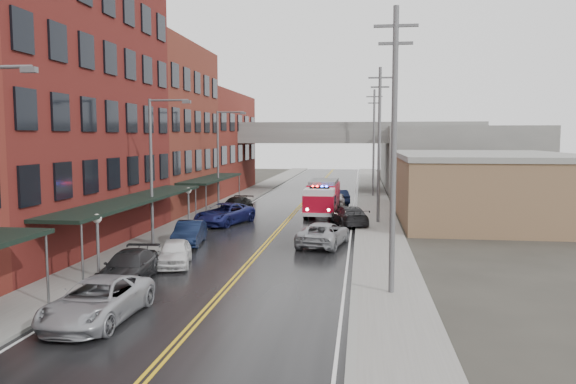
{
  "coord_description": "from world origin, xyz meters",
  "views": [
    {
      "loc": [
        5.89,
        -8.66,
        6.69
      ],
      "look_at": [
        0.95,
        28.89,
        3.0
      ],
      "focal_mm": 35.0,
      "sensor_mm": 36.0,
      "label": 1
    }
  ],
  "objects": [
    {
      "name": "road",
      "position": [
        0.0,
        30.0,
        0.01
      ],
      "size": [
        11.0,
        160.0,
        0.02
      ],
      "primitive_type": "cube",
      "color": "black",
      "rests_on": "ground"
    },
    {
      "name": "sidewalk_left",
      "position": [
        -7.3,
        30.0,
        0.07
      ],
      "size": [
        3.0,
        160.0,
        0.15
      ],
      "primitive_type": "cube",
      "color": "slate",
      "rests_on": "ground"
    },
    {
      "name": "sidewalk_right",
      "position": [
        7.3,
        30.0,
        0.07
      ],
      "size": [
        3.0,
        160.0,
        0.15
      ],
      "primitive_type": "cube",
      "color": "slate",
      "rests_on": "ground"
    },
    {
      "name": "curb_left",
      "position": [
        -5.65,
        30.0,
        0.07
      ],
      "size": [
        0.3,
        160.0,
        0.15
      ],
      "primitive_type": "cube",
      "color": "gray",
      "rests_on": "ground"
    },
    {
      "name": "curb_right",
      "position": [
        5.65,
        30.0,
        0.07
      ],
      "size": [
        0.3,
        160.0,
        0.15
      ],
      "primitive_type": "cube",
      "color": "gray",
      "rests_on": "ground"
    },
    {
      "name": "brick_building_b",
      "position": [
        -13.3,
        23.0,
        9.0
      ],
      "size": [
        9.0,
        20.0,
        18.0
      ],
      "primitive_type": "cube",
      "color": "maroon",
      "rests_on": "ground"
    },
    {
      "name": "brick_building_c",
      "position": [
        -13.3,
        40.5,
        7.5
      ],
      "size": [
        9.0,
        15.0,
        15.0
      ],
      "primitive_type": "cube",
      "color": "maroon",
      "rests_on": "ground"
    },
    {
      "name": "brick_building_far",
      "position": [
        -13.3,
        58.0,
        6.0
      ],
      "size": [
        9.0,
        20.0,
        12.0
      ],
      "primitive_type": "cube",
      "color": "maroon",
      "rests_on": "ground"
    },
    {
      "name": "tan_building",
      "position": [
        16.0,
        40.0,
        2.5
      ],
      "size": [
        14.0,
        22.0,
        5.0
      ],
      "primitive_type": "cube",
      "color": "brown",
      "rests_on": "ground"
    },
    {
      "name": "right_far_block",
      "position": [
        18.0,
        70.0,
        4.0
      ],
      "size": [
        18.0,
        30.0,
        8.0
      ],
      "primitive_type": "cube",
      "color": "slate",
      "rests_on": "ground"
    },
    {
      "name": "awning_1",
      "position": [
        -7.49,
        23.0,
        2.99
      ],
      "size": [
        2.6,
        18.0,
        3.09
      ],
      "color": "black",
      "rests_on": "ground"
    },
    {
      "name": "awning_2",
      "position": [
        -7.49,
        40.5,
        2.99
      ],
      "size": [
        2.6,
        13.0,
        3.09
      ],
      "color": "black",
      "rests_on": "ground"
    },
    {
      "name": "globe_lamp_1",
      "position": [
        -6.4,
        16.0,
        2.31
      ],
      "size": [
        0.44,
        0.44,
        3.12
      ],
      "color": "#59595B",
      "rests_on": "ground"
    },
    {
      "name": "globe_lamp_2",
      "position": [
        -6.4,
        30.0,
        2.31
      ],
      "size": [
        0.44,
        0.44,
        3.12
      ],
      "color": "#59595B",
      "rests_on": "ground"
    },
    {
      "name": "street_lamp_1",
      "position": [
        -6.55,
        24.0,
        5.19
      ],
      "size": [
        2.64,
        0.22,
        9.0
      ],
      "color": "#59595B",
      "rests_on": "ground"
    },
    {
      "name": "street_lamp_2",
      "position": [
        -6.55,
        40.0,
        5.19
      ],
      "size": [
        2.64,
        0.22,
        9.0
      ],
      "color": "#59595B",
      "rests_on": "ground"
    },
    {
      "name": "utility_pole_0",
      "position": [
        7.2,
        15.0,
        6.31
      ],
      "size": [
        1.8,
        0.24,
        12.0
      ],
      "color": "#59595B",
      "rests_on": "ground"
    },
    {
      "name": "utility_pole_1",
      "position": [
        7.2,
        35.0,
        6.31
      ],
      "size": [
        1.8,
        0.24,
        12.0
      ],
      "color": "#59595B",
      "rests_on": "ground"
    },
    {
      "name": "utility_pole_2",
      "position": [
        7.2,
        55.0,
        6.31
      ],
      "size": [
        1.8,
        0.24,
        12.0
      ],
      "color": "#59595B",
      "rests_on": "ground"
    },
    {
      "name": "overpass",
      "position": [
        0.0,
        62.0,
        5.99
      ],
      "size": [
        40.0,
        10.0,
        7.5
      ],
      "color": "slate",
      "rests_on": "ground"
    },
    {
      "name": "fire_truck",
      "position": [
        2.56,
        39.56,
        1.59
      ],
      "size": [
        3.38,
        8.09,
        2.93
      ],
      "rotation": [
        0.0,
        0.0,
        -0.02
      ],
      "color": "#A0071B",
      "rests_on": "ground"
    },
    {
      "name": "parked_car_left_2",
      "position": [
        -3.6,
        10.2,
        0.76
      ],
      "size": [
        2.61,
        5.52,
        1.52
      ],
      "primitive_type": "imported",
      "rotation": [
        0.0,
        0.0,
        -0.02
      ],
      "color": "#9C9EA3",
      "rests_on": "ground"
    },
    {
      "name": "parked_car_left_3",
      "position": [
        -4.77,
        15.7,
        0.7
      ],
      "size": [
        2.33,
        4.98,
        1.41
      ],
      "primitive_type": "imported",
      "rotation": [
        0.0,
        0.0,
        0.08
      ],
      "color": "black",
      "rests_on": "ground"
    },
    {
      "name": "parked_car_left_4",
      "position": [
        -3.76,
        19.16,
        0.69
      ],
      "size": [
        2.53,
        4.32,
        1.38
      ],
      "primitive_type": "imported",
      "rotation": [
        0.0,
        0.0,
        0.24
      ],
      "color": "white",
      "rests_on": "ground"
    },
    {
      "name": "parked_car_left_5",
      "position": [
        -4.74,
        24.86,
        0.74
      ],
      "size": [
        2.1,
        4.63,
        1.47
      ],
      "primitive_type": "imported",
      "rotation": [
        0.0,
        0.0,
        0.12
      ],
      "color": "black",
      "rests_on": "ground"
    },
    {
      "name": "parked_car_left_6",
      "position": [
        -4.56,
        33.2,
        0.81
      ],
      "size": [
        4.31,
        6.37,
        1.62
      ],
      "primitive_type": "imported",
      "rotation": [
        0.0,
        0.0,
        -0.3
      ],
      "color": "#161A54",
      "rests_on": "ground"
    },
    {
      "name": "parked_car_left_7",
      "position": [
        -4.88,
        38.54,
        0.75
      ],
      "size": [
        2.51,
        5.33,
        1.5
      ],
      "primitive_type": "imported",
      "rotation": [
        0.0,
        0.0,
        -0.08
      ],
      "color": "black",
      "rests_on": "ground"
    },
    {
      "name": "parked_car_right_0",
      "position": [
        3.6,
        25.63,
        0.73
      ],
      "size": [
        3.37,
        5.63,
        1.47
      ],
      "primitive_type": "imported",
      "rotation": [
        0.0,
        0.0,
        2.96
      ],
      "color": "#92959A",
      "rests_on": "ground"
    },
    {
      "name": "parked_car_right_1",
      "position": [
        5.0,
        33.94,
        0.75
      ],
      "size": [
        3.41,
        5.55,
        1.5
      ],
      "primitive_type": "imported",
      "rotation": [
        0.0,
        0.0,
        3.41
      ],
      "color": "#242426",
      "rests_on": "ground"
    },
    {
      "name": "parked_car_right_2",
      "position": [
        3.6,
        45.66,
        0.68
      ],
      "size": [
        1.87,
        4.07,
        1.35
      ],
      "primitive_type": "imported",
      "rotation": [
        0.0,
        0.0,
        3.07
      ],
      "color": "silver",
      "rests_on": "ground"
    },
    {
      "name": "parked_car_right_3",
      "position": [
        3.6,
        47.8,
        0.73
      ],
      "size": [
        2.53,
        4.67,
        1.46
      ],
      "primitive_type": "imported",
      "rotation": [
        0.0,
        0.0,
        3.37
      ],
      "color": "black",
      "rests_on": "ground"
    }
  ]
}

